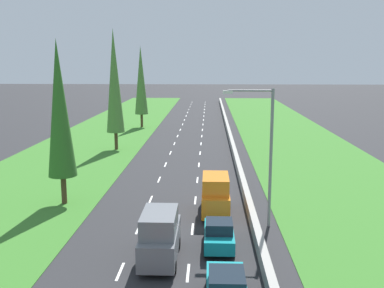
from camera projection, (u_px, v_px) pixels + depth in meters
name	position (u px, v px, depth m)	size (l,w,h in m)	color
ground_plane	(189.00, 140.00, 60.98)	(300.00, 300.00, 0.00)	#28282B
grass_verge_left	(98.00, 139.00, 61.45)	(14.00, 140.00, 0.04)	#387528
grass_verge_right	(294.00, 140.00, 60.43)	(14.00, 140.00, 0.04)	#387528
median_barrier	(230.00, 137.00, 60.69)	(0.44, 120.00, 0.85)	#9E9B93
lane_markings	(189.00, 140.00, 60.98)	(3.64, 116.00, 0.01)	white
teal_hatchback_right_lane	(219.00, 234.00, 25.50)	(1.74, 3.90, 1.72)	teal
grey_van_centre_lane	(160.00, 236.00, 23.79)	(1.96, 4.90, 2.82)	slate
orange_van_right_lane	(215.00, 195.00, 31.16)	(1.96, 4.90, 2.82)	orange
poplar_tree_second	(59.00, 109.00, 32.29)	(2.11, 2.11, 12.28)	#4C3823
poplar_tree_third	(114.00, 81.00, 52.63)	(2.16, 2.16, 14.47)	#4C3823
poplar_tree_fourth	(141.00, 80.00, 71.08)	(2.13, 2.13, 13.10)	#4C3823
street_light_mast	(266.00, 148.00, 28.08)	(3.20, 0.28, 9.00)	gray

